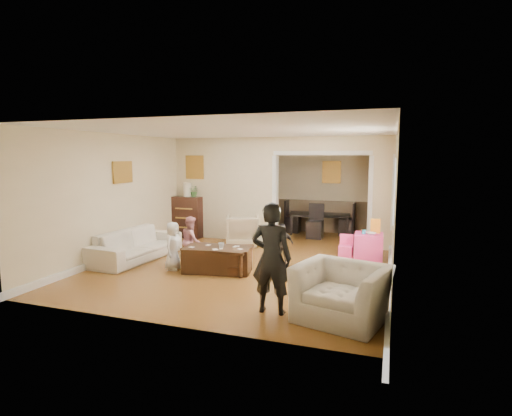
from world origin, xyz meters
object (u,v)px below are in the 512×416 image
(coffee_table, at_px, (218,259))
(child_kneel_b, at_px, (191,240))
(adult_person, at_px, (271,258))
(armchair_back, at_px, (243,230))
(play_table, at_px, (368,246))
(dining_table, at_px, (319,223))
(child_toddler, at_px, (283,245))
(coffee_cup, at_px, (221,246))
(sofa, at_px, (137,245))
(cyan_cup, at_px, (364,232))
(armchair_front, at_px, (341,293))
(dresser, at_px, (188,217))
(table_lamp, at_px, (187,190))
(child_kneel_a, at_px, (173,246))

(coffee_table, relative_size, child_kneel_b, 1.28)
(coffee_table, height_order, adult_person, adult_person)
(armchair_back, bearing_deg, play_table, 151.00)
(dining_table, distance_m, child_toddler, 3.53)
(armchair_back, relative_size, coffee_cup, 7.45)
(sofa, relative_size, cyan_cup, 26.49)
(adult_person, bearing_deg, cyan_cup, -107.70)
(adult_person, height_order, child_toddler, adult_person)
(child_kneel_b, bearing_deg, adult_person, -161.11)
(dining_table, relative_size, child_toddler, 1.96)
(sofa, xyz_separation_m, coffee_table, (1.96, -0.27, -0.08))
(child_kneel_b, bearing_deg, child_toddler, -106.27)
(play_table, bearing_deg, coffee_table, -145.05)
(sofa, height_order, armchair_front, armchair_front)
(dresser, height_order, child_kneel_b, dresser)
(coffee_table, relative_size, coffee_cup, 11.49)
(dresser, distance_m, dining_table, 3.59)
(cyan_cup, height_order, dining_table, cyan_cup)
(sofa, height_order, adult_person, adult_person)
(dresser, bearing_deg, table_lamp, 0.00)
(child_kneel_b, distance_m, child_toddler, 1.81)
(coffee_cup, height_order, child_toddler, child_toddler)
(dresser, relative_size, adult_person, 0.71)
(play_table, bearing_deg, adult_person, -107.73)
(play_table, relative_size, adult_person, 0.37)
(dresser, xyz_separation_m, coffee_table, (2.06, -2.70, -0.31))
(armchair_front, relative_size, child_kneel_a, 1.22)
(coffee_cup, bearing_deg, child_kneel_b, 156.37)
(coffee_table, bearing_deg, adult_person, -46.32)
(cyan_cup, distance_m, child_toddler, 1.79)
(table_lamp, bearing_deg, coffee_cup, -51.76)
(armchair_front, bearing_deg, adult_person, -161.07)
(dresser, relative_size, child_kneel_a, 1.19)
(dresser, height_order, coffee_table, dresser)
(sofa, relative_size, play_table, 3.75)
(adult_person, xyz_separation_m, child_kneel_a, (-2.37, 1.44, -0.31))
(dresser, height_order, dining_table, dresser)
(table_lamp, relative_size, dining_table, 0.22)
(armchair_back, bearing_deg, sofa, 32.03)
(armchair_front, height_order, table_lamp, table_lamp)
(child_kneel_b, height_order, child_toddler, child_kneel_b)
(armchair_front, distance_m, adult_person, 1.02)
(armchair_front, distance_m, dresser, 6.19)
(play_table, xyz_separation_m, adult_person, (-1.09, -3.41, 0.49))
(armchair_front, bearing_deg, child_kneel_b, 164.94)
(dresser, bearing_deg, armchair_back, -13.20)
(child_kneel_a, height_order, child_toddler, child_kneel_a)
(table_lamp, xyz_separation_m, child_kneel_b, (1.36, -2.40, -0.79))
(coffee_cup, bearing_deg, armchair_front, -32.05)
(armchair_front, relative_size, play_table, 1.97)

